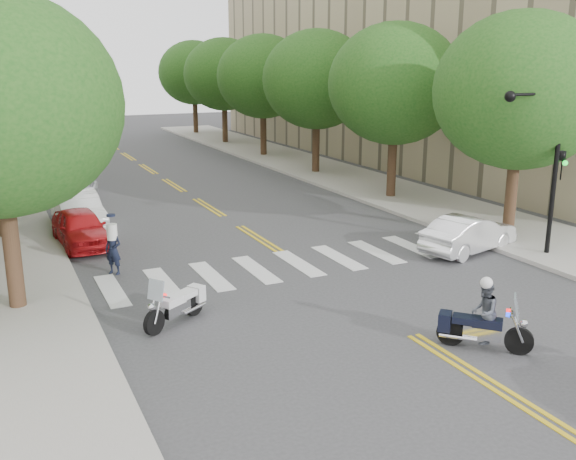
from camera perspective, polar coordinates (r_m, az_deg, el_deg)
ground at (r=16.50m, az=11.07°, el=-9.19°), size 140.00×140.00×0.00m
sidewalk_right at (r=39.35m, az=3.38°, el=5.21°), size 5.00×60.00×0.15m
tree_r_0 at (r=25.45m, az=19.97°, el=11.53°), size 6.40×6.40×8.45m
tree_r_1 at (r=31.63m, az=9.51°, el=12.68°), size 6.40×6.40×8.45m
tree_r_2 at (r=38.48m, az=2.56°, el=13.21°), size 6.40×6.40×8.45m
tree_r_3 at (r=45.70m, az=-2.25°, el=13.47°), size 6.40×6.40×8.45m
tree_r_4 at (r=53.15m, az=-5.74°, el=13.60°), size 6.40×6.40×8.45m
tree_r_5 at (r=60.74m, az=-8.37°, el=13.66°), size 6.40×6.40×8.45m
traffic_signal_pole at (r=23.10m, az=22.03°, el=6.51°), size 2.82×0.42×6.00m
motorcycle_police at (r=15.87m, az=16.81°, el=-7.42°), size 1.73×1.75×1.80m
motorcycle_parked at (r=17.05m, az=-9.64°, el=-6.53°), size 1.94×1.41×1.41m
officer_standing at (r=21.17m, az=-15.27°, el=-1.73°), size 0.67×0.68×1.58m
convertible at (r=23.71m, az=15.79°, el=-0.33°), size 4.27×2.38×1.33m
parked_car_a at (r=24.74m, az=-17.95°, el=0.18°), size 1.91×4.15×1.38m
parked_car_b at (r=27.34m, az=-18.16°, el=1.65°), size 1.78×4.62×1.50m
parked_car_c at (r=35.08m, az=-18.52°, el=4.17°), size 2.13×4.43×1.22m
parked_car_d at (r=41.05m, az=-21.17°, el=5.53°), size 2.29×4.99×1.41m
parked_car_e at (r=45.71m, az=-21.66°, el=6.35°), size 1.70×4.18×1.42m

